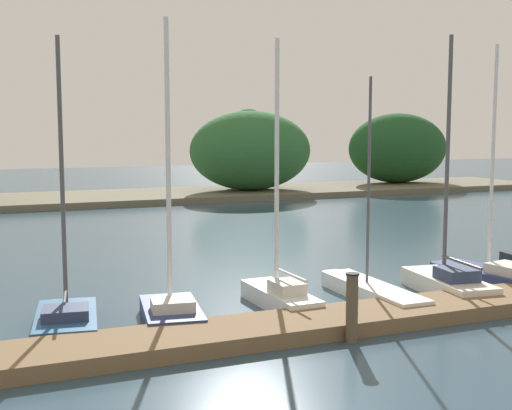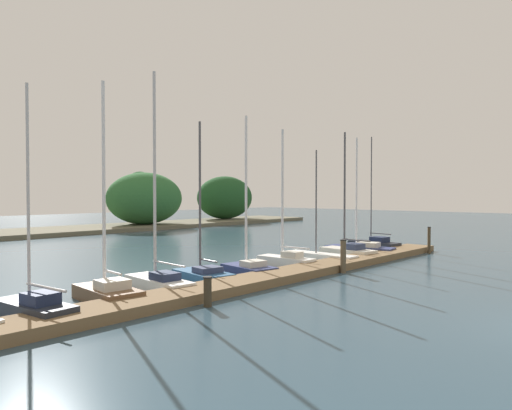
% 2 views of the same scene
% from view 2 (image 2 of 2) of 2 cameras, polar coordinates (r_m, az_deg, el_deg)
% --- Properties ---
extents(dock_pier, '(30.33, 1.80, 0.35)m').
position_cam_2_polar(dock_pier, '(19.85, 1.35, -8.78)').
color(dock_pier, brown).
rests_on(dock_pier, ground).
extents(far_shore, '(74.87, 8.00, 6.46)m').
position_cam_2_polar(far_shore, '(48.42, -20.67, -0.04)').
color(far_shore, '#66604C').
rests_on(far_shore, ground).
extents(sailboat_2, '(1.41, 3.35, 6.90)m').
position_cam_2_polar(sailboat_2, '(15.61, -25.28, -10.93)').
color(sailboat_2, '#232833').
rests_on(sailboat_2, ground).
extents(sailboat_3, '(1.52, 3.19, 7.51)m').
position_cam_2_polar(sailboat_3, '(17.22, -17.52, -9.56)').
color(sailboat_3, brown).
rests_on(sailboat_3, ground).
extents(sailboat_4, '(1.33, 3.75, 8.35)m').
position_cam_2_polar(sailboat_4, '(18.82, -11.75, -8.48)').
color(sailboat_4, white).
rests_on(sailboat_4, ground).
extents(sailboat_5, '(1.79, 3.25, 6.73)m').
position_cam_2_polar(sailboat_5, '(20.48, -6.51, -8.01)').
color(sailboat_5, '#285684').
rests_on(sailboat_5, ground).
extents(sailboat_6, '(1.72, 2.98, 7.21)m').
position_cam_2_polar(sailboat_6, '(21.82, -1.00, -7.20)').
color(sailboat_6, navy).
rests_on(sailboat_6, ground).
extents(sailboat_7, '(1.02, 3.30, 6.92)m').
position_cam_2_polar(sailboat_7, '(24.19, 3.45, -6.26)').
color(sailboat_7, white).
rests_on(sailboat_7, ground).
extents(sailboat_8, '(0.96, 4.46, 6.03)m').
position_cam_2_polar(sailboat_8, '(26.20, 7.41, -6.08)').
color(sailboat_8, white).
rests_on(sailboat_8, ground).
extents(sailboat_9, '(1.63, 3.60, 7.19)m').
position_cam_2_polar(sailboat_9, '(27.88, 10.80, -5.34)').
color(sailboat_9, silver).
rests_on(sailboat_9, ground).
extents(sailboat_10, '(1.96, 4.34, 7.08)m').
position_cam_2_polar(sailboat_10, '(29.75, 12.26, -5.06)').
color(sailboat_10, navy).
rests_on(sailboat_10, ground).
extents(sailboat_11, '(1.55, 3.64, 7.39)m').
position_cam_2_polar(sailboat_11, '(32.22, 13.86, -4.55)').
color(sailboat_11, '#232833').
rests_on(sailboat_11, ground).
extents(mooring_piling_1, '(0.30, 0.30, 0.99)m').
position_cam_2_polar(mooring_piling_1, '(15.74, -5.83, -10.29)').
color(mooring_piling_1, '#3D3323').
rests_on(mooring_piling_1, ground).
extents(mooring_piling_2, '(0.30, 0.30, 1.55)m').
position_cam_2_polar(mooring_piling_2, '(22.44, 10.42, -6.05)').
color(mooring_piling_2, brown).
rests_on(mooring_piling_2, ground).
extents(mooring_piling_3, '(0.21, 0.21, 1.63)m').
position_cam_2_polar(mooring_piling_3, '(31.07, 20.05, -3.96)').
color(mooring_piling_3, '#4C3D28').
rests_on(mooring_piling_3, ground).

